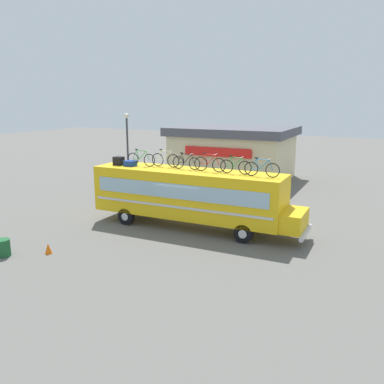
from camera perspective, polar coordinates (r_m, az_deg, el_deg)
ground_plane at (r=22.01m, az=-0.69°, el=-4.91°), size 120.00×120.00×0.00m
bus at (r=21.44m, az=-0.26°, el=-0.30°), size 11.52×2.44×3.11m
luggage_bag_1 at (r=23.28m, az=-10.25°, el=4.32°), size 0.51×0.46×0.47m
luggage_bag_2 at (r=22.83m, az=-8.66°, el=4.00°), size 0.55×0.56×0.30m
rooftop_bicycle_1 at (r=22.71m, az=-7.17°, el=4.62°), size 1.77×0.44×0.94m
rooftop_bicycle_2 at (r=22.27m, az=-3.76°, el=4.55°), size 1.70×0.44×0.96m
rooftop_bicycle_3 at (r=21.45m, az=-0.82°, el=4.18°), size 1.63×0.44×0.89m
rooftop_bicycle_4 at (r=20.76m, az=2.50°, el=3.97°), size 1.74×0.44×0.97m
rooftop_bicycle_5 at (r=20.23m, az=6.14°, el=3.60°), size 1.64×0.44×0.91m
rooftop_bicycle_6 at (r=19.66m, az=9.76°, el=3.23°), size 1.74×0.44×0.92m
roadside_building at (r=35.33m, az=5.80°, el=5.57°), size 9.99×7.61×4.44m
trash_bin at (r=19.76m, az=-25.00°, el=-7.10°), size 0.62×0.62×0.76m
traffic_cone at (r=19.34m, az=-19.52°, el=-7.49°), size 0.32×0.32×0.47m
street_lamp at (r=30.76m, az=-9.05°, el=6.93°), size 0.37×0.37×5.73m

